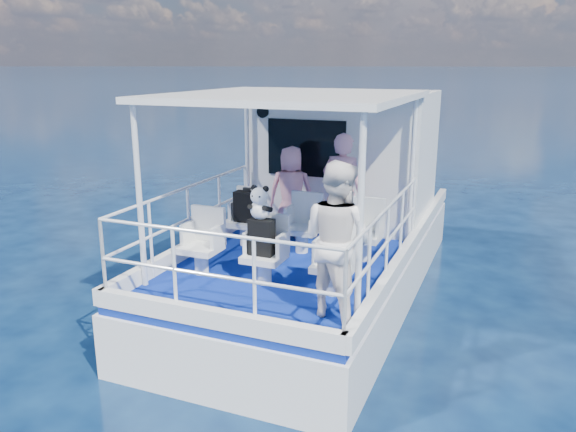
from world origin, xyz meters
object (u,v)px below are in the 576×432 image
(passenger_stbd_aft, at_px, (337,240))
(backpack_center, at_px, (262,237))
(passenger_port_fwd, at_px, (291,192))
(panda, at_px, (260,202))

(passenger_stbd_aft, distance_m, backpack_center, 1.23)
(passenger_port_fwd, xyz_separation_m, panda, (0.39, -1.96, 0.32))
(passenger_stbd_aft, relative_size, backpack_center, 3.75)
(passenger_stbd_aft, height_order, panda, passenger_stbd_aft)
(passenger_port_fwd, height_order, backpack_center, passenger_port_fwd)
(passenger_port_fwd, relative_size, passenger_stbd_aft, 0.85)
(passenger_port_fwd, distance_m, passenger_stbd_aft, 2.89)
(backpack_center, xyz_separation_m, panda, (-0.02, 0.01, 0.43))
(panda, bearing_deg, backpack_center, -26.08)
(passenger_port_fwd, bearing_deg, passenger_stbd_aft, 107.75)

